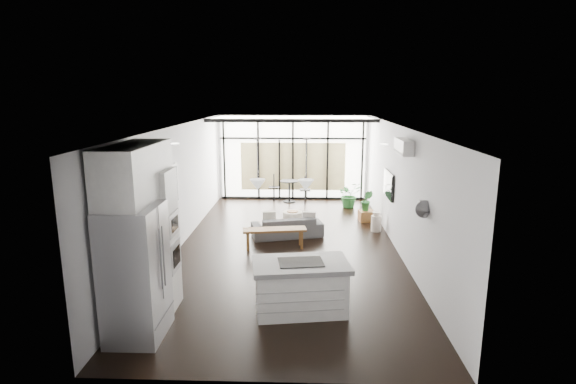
# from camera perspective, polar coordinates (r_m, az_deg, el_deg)

# --- Properties ---
(floor) EXTENTS (5.00, 10.00, 0.00)m
(floor) POSITION_cam_1_polar(r_m,az_deg,el_deg) (10.52, -0.06, -7.02)
(floor) COLOR black
(floor) RESTS_ON ground
(ceiling) EXTENTS (5.00, 10.00, 0.00)m
(ceiling) POSITION_cam_1_polar(r_m,az_deg,el_deg) (9.94, -0.06, 8.38)
(ceiling) COLOR silver
(ceiling) RESTS_ON ground
(wall_left) EXTENTS (0.02, 10.00, 2.80)m
(wall_left) POSITION_cam_1_polar(r_m,az_deg,el_deg) (10.53, -13.79, 0.55)
(wall_left) COLOR silver
(wall_left) RESTS_ON ground
(wall_right) EXTENTS (0.02, 10.00, 2.80)m
(wall_right) POSITION_cam_1_polar(r_m,az_deg,el_deg) (10.35, 13.90, 0.35)
(wall_right) COLOR silver
(wall_right) RESTS_ON ground
(wall_back) EXTENTS (5.00, 0.02, 2.80)m
(wall_back) POSITION_cam_1_polar(r_m,az_deg,el_deg) (15.06, 0.63, 4.41)
(wall_back) COLOR silver
(wall_back) RESTS_ON ground
(wall_front) EXTENTS (5.00, 0.02, 2.80)m
(wall_front) POSITION_cam_1_polar(r_m,az_deg,el_deg) (5.35, -2.04, -10.69)
(wall_front) COLOR silver
(wall_front) RESTS_ON ground
(glazing) EXTENTS (5.00, 0.20, 2.80)m
(glazing) POSITION_cam_1_polar(r_m,az_deg,el_deg) (14.94, 0.62, 4.34)
(glazing) COLOR black
(glazing) RESTS_ON ground
(skylight) EXTENTS (4.70, 1.90, 0.06)m
(skylight) POSITION_cam_1_polar(r_m,az_deg,el_deg) (13.94, 0.55, 9.42)
(skylight) COLOR silver
(skylight) RESTS_ON ceiling
(neighbour_building) EXTENTS (3.50, 0.02, 1.60)m
(neighbour_building) POSITION_cam_1_polar(r_m,az_deg,el_deg) (15.06, 0.63, 3.25)
(neighbour_building) COLOR beige
(neighbour_building) RESTS_ON ground
(island) EXTENTS (1.66, 1.13, 0.84)m
(island) POSITION_cam_1_polar(r_m,az_deg,el_deg) (7.47, 1.61, -11.93)
(island) COLOR white
(island) RESTS_ON floor
(cooktop) EXTENTS (0.77, 0.57, 0.01)m
(cooktop) POSITION_cam_1_polar(r_m,az_deg,el_deg) (7.30, 1.63, -8.87)
(cooktop) COLOR black
(cooktop) RESTS_ON island
(fridge) EXTENTS (0.76, 0.95, 1.96)m
(fridge) POSITION_cam_1_polar(r_m,az_deg,el_deg) (6.91, -18.81, -9.68)
(fridge) COLOR #98989D
(fridge) RESTS_ON floor
(appliance_column) EXTENTS (0.60, 0.63, 2.33)m
(appliance_column) POSITION_cam_1_polar(r_m,az_deg,el_deg) (7.63, -16.40, -5.92)
(appliance_column) COLOR white
(appliance_column) RESTS_ON floor
(upper_cabinets) EXTENTS (0.62, 1.75, 0.86)m
(upper_cabinets) POSITION_cam_1_polar(r_m,az_deg,el_deg) (6.97, -18.87, 2.25)
(upper_cabinets) COLOR white
(upper_cabinets) RESTS_ON wall_left
(pendant_left) EXTENTS (0.26, 0.26, 0.18)m
(pendant_left) POSITION_cam_1_polar(r_m,az_deg,el_deg) (7.45, -3.88, 0.93)
(pendant_left) COLOR silver
(pendant_left) RESTS_ON ceiling
(pendant_right) EXTENTS (0.26, 0.26, 0.18)m
(pendant_right) POSITION_cam_1_polar(r_m,az_deg,el_deg) (7.41, 2.29, 0.89)
(pendant_right) COLOR silver
(pendant_right) RESTS_ON ceiling
(sofa) EXTENTS (1.81, 0.93, 0.68)m
(sofa) POSITION_cam_1_polar(r_m,az_deg,el_deg) (11.19, -0.11, -3.99)
(sofa) COLOR #48484A
(sofa) RESTS_ON floor
(console_bench) EXTENTS (1.49, 0.57, 0.47)m
(console_bench) POSITION_cam_1_polar(r_m,az_deg,el_deg) (10.40, -1.72, -5.89)
(console_bench) COLOR brown
(console_bench) RESTS_ON floor
(pouf) EXTENTS (0.56, 0.56, 0.42)m
(pouf) POSITION_cam_1_polar(r_m,az_deg,el_deg) (12.01, 0.59, -3.48)
(pouf) COLOR beige
(pouf) RESTS_ON floor
(crate) EXTENTS (0.45, 0.45, 0.30)m
(crate) POSITION_cam_1_polar(r_m,az_deg,el_deg) (12.75, 9.91, -3.00)
(crate) COLOR brown
(crate) RESTS_ON floor
(plant_tall) EXTENTS (1.02, 1.05, 0.63)m
(plant_tall) POSITION_cam_1_polar(r_m,az_deg,el_deg) (14.17, 7.77, -0.69)
(plant_tall) COLOR #25642A
(plant_tall) RESTS_ON floor
(plant_crate) EXTENTS (0.45, 0.65, 0.26)m
(plant_crate) POSITION_cam_1_polar(r_m,az_deg,el_deg) (12.68, 9.95, -1.78)
(plant_crate) COLOR #25642A
(plant_crate) RESTS_ON crate
(milk_can) EXTENTS (0.28, 0.28, 0.52)m
(milk_can) POSITION_cam_1_polar(r_m,az_deg,el_deg) (11.85, 11.14, -3.71)
(milk_can) COLOR beige
(milk_can) RESTS_ON floor
(bistro_set) EXTENTS (1.64, 1.09, 0.73)m
(bistro_set) POSITION_cam_1_polar(r_m,az_deg,el_deg) (14.71, 0.16, 0.12)
(bistro_set) COLOR black
(bistro_set) RESTS_ON floor
(tv) EXTENTS (0.05, 1.10, 0.65)m
(tv) POSITION_cam_1_polar(r_m,az_deg,el_deg) (11.33, 12.67, 0.91)
(tv) COLOR black
(tv) RESTS_ON wall_right
(ac_unit) EXTENTS (0.22, 0.90, 0.30)m
(ac_unit) POSITION_cam_1_polar(r_m,az_deg,el_deg) (9.39, 14.50, 5.61)
(ac_unit) COLOR silver
(ac_unit) RESTS_ON wall_right
(framed_art) EXTENTS (0.04, 0.70, 0.90)m
(framed_art) POSITION_cam_1_polar(r_m,az_deg,el_deg) (10.02, -14.43, 0.80)
(framed_art) COLOR black
(framed_art) RESTS_ON wall_left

